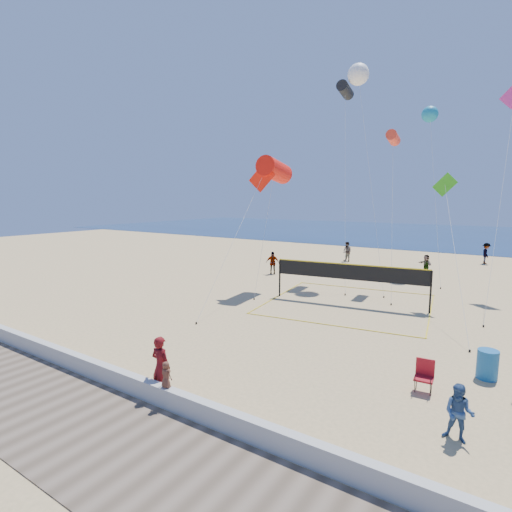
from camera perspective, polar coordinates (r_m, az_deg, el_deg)
The scene contains 21 objects.
ground at distance 14.13m, azimuth -0.65°, elevation -16.84°, with size 120.00×120.00×0.00m, color tan.
ocean at distance 73.16m, azimuth 27.93°, elevation 2.64°, with size 140.00×50.00×0.03m, color navy.
seawall at distance 11.91m, azimuth -9.37°, elevation -20.43°, with size 32.00×0.30×0.60m, color #B7B7B2.
boardwalk at distance 10.90m, azimuth -17.29°, elevation -25.41°, with size 32.00×3.60×0.03m, color brown.
woman at distance 12.89m, azimuth -13.43°, elevation -15.06°, with size 0.69×0.45×1.88m, color #630D11.
toddler at distance 12.20m, azimuth -12.72°, elevation -16.19°, with size 0.38×0.25×0.77m, color brown.
bystander_a at distance 11.71m, azimuth 27.01°, elevation -19.38°, with size 0.72×0.56×1.48m, color #324F7E.
far_person_0 at distance 31.67m, azimuth 2.37°, elevation -0.98°, with size 1.05×0.44×1.79m, color gray.
far_person_1 at distance 34.49m, azimuth 23.12°, elevation -1.09°, with size 1.43×0.46×1.55m, color gray.
far_person_3 at distance 38.92m, azimuth 12.90°, elevation 0.60°, with size 0.91×0.71×1.86m, color gray.
far_person_4 at distance 42.24m, azimuth 30.03°, elevation 0.33°, with size 1.24×0.71×1.92m, color gray.
camp_chair at distance 13.97m, azimuth 22.92°, elevation -15.24°, with size 0.59×0.71×1.13m.
trash_barrel at distance 15.82m, azimuth 30.16°, elevation -13.24°, with size 0.66×0.66×0.99m, color #175995.
volleyball_net at distance 23.20m, azimuth 13.19°, elevation -2.89°, with size 9.80×9.67×2.33m.
kite_0 at distance 26.25m, azimuth 2.67°, elevation 12.16°, with size 1.64×4.91×8.62m.
kite_1 at distance 32.36m, azimuth 12.62°, elevation 22.09°, with size 3.33×7.04×14.39m.
kite_2 at distance 28.68m, azimuth 19.00°, elevation 15.64°, with size 2.15×5.87×10.36m.
kite_3 at distance 24.87m, azimuth 0.53°, elevation 10.43°, with size 1.99×7.53×8.18m.
kite_4 at distance 24.09m, azimuth 25.54°, elevation 7.94°, with size 3.12×7.48×7.40m.
kite_6 at distance 31.76m, azimuth 14.41°, elevation 23.82°, with size 4.71×5.66×15.39m.
kite_7 at distance 35.52m, azimuth 23.59°, elevation 18.06°, with size 3.32×6.73×13.06m.
Camera 1 is at (7.22, -10.56, 6.00)m, focal length 28.00 mm.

